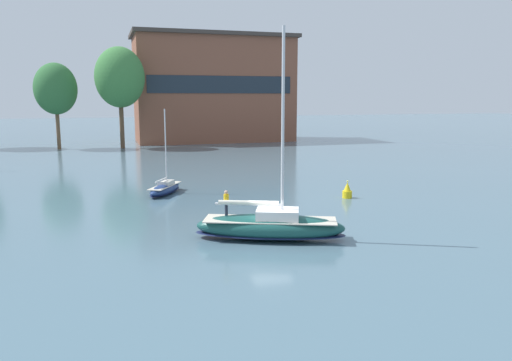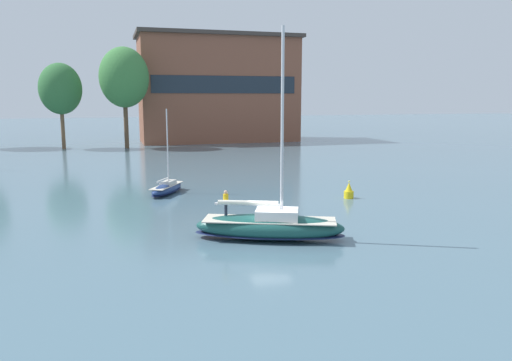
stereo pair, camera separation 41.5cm
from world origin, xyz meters
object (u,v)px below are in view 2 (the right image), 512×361
(tree_shore_left, at_px, (60,89))
(sailboat_main, at_px, (270,226))
(sailboat_moored_mid_channel, at_px, (167,188))
(channel_buoy, at_px, (349,191))
(tree_shore_right, at_px, (124,78))

(tree_shore_left, xyz_separation_m, sailboat_main, (17.03, -62.96, -9.32))
(tree_shore_left, distance_m, sailboat_moored_mid_channel, 48.55)
(sailboat_moored_mid_channel, xyz_separation_m, channel_buoy, (15.25, -6.71, 0.08))
(tree_shore_right, height_order, channel_buoy, tree_shore_right)
(sailboat_main, relative_size, sailboat_moored_mid_channel, 1.67)
(tree_shore_left, height_order, sailboat_main, tree_shore_left)
(sailboat_main, height_order, sailboat_moored_mid_channel, sailboat_main)
(sailboat_moored_mid_channel, height_order, channel_buoy, sailboat_moored_mid_channel)
(tree_shore_right, height_order, sailboat_moored_mid_channel, tree_shore_right)
(tree_shore_right, distance_m, sailboat_moored_mid_channel, 45.72)
(channel_buoy, bearing_deg, sailboat_moored_mid_channel, 156.24)
(tree_shore_right, distance_m, channel_buoy, 54.96)
(sailboat_main, relative_size, channel_buoy, 8.22)
(tree_shore_right, xyz_separation_m, sailboat_main, (6.51, -61.24, -11.26))
(tree_shore_left, distance_m, tree_shore_right, 10.84)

